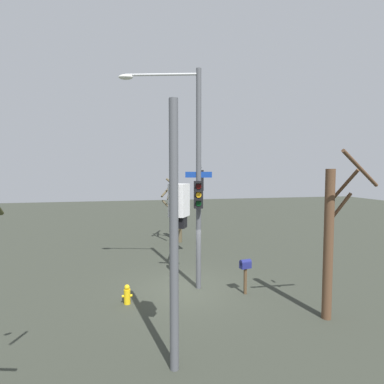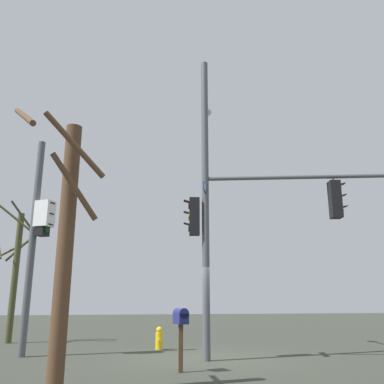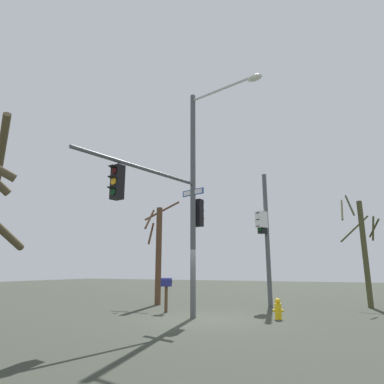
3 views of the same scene
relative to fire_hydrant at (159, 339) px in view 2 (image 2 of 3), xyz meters
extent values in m
plane|color=#33372D|center=(-2.47, -0.99, -0.34)|extent=(80.00, 80.00, 0.00)
cylinder|color=#4C4F54|center=(-2.95, -0.95, 4.18)|extent=(0.21, 0.21, 9.05)
cylinder|color=silver|center=(-1.52, -1.33, 8.48)|extent=(2.90, 0.86, 0.10)
ellipsoid|color=silver|center=(-0.08, -1.72, 8.40)|extent=(0.67, 0.50, 0.20)
cylinder|color=#4C4F54|center=(-3.66, -3.60, 4.78)|extent=(1.53, 5.33, 0.12)
cube|color=black|center=(-3.93, -4.60, 4.08)|extent=(0.42, 0.37, 1.10)
cylinder|color=#2F0403|center=(-3.96, -4.76, 4.42)|extent=(0.22, 0.08, 0.22)
cube|color=black|center=(-3.98, -4.84, 4.54)|extent=(0.24, 0.20, 0.06)
cylinder|color=#F2A814|center=(-3.96, -4.76, 4.08)|extent=(0.22, 0.08, 0.22)
cube|color=black|center=(-3.98, -4.84, 4.20)|extent=(0.24, 0.20, 0.06)
cylinder|color=black|center=(-3.96, -4.76, 3.74)|extent=(0.22, 0.08, 0.22)
cube|color=black|center=(-3.98, -4.84, 3.86)|extent=(0.24, 0.20, 0.06)
cylinder|color=#4C4F54|center=(-3.93, -4.60, 4.71)|extent=(0.04, 0.04, 0.15)
cube|color=black|center=(-2.87, -0.63, 3.63)|extent=(0.41, 0.36, 1.10)
cylinder|color=#2F0403|center=(-2.84, -0.47, 3.97)|extent=(0.22, 0.07, 0.22)
cube|color=black|center=(-2.83, -0.40, 4.09)|extent=(0.23, 0.20, 0.06)
cylinder|color=#F2A814|center=(-2.84, -0.47, 3.63)|extent=(0.22, 0.07, 0.22)
cube|color=black|center=(-2.83, -0.40, 3.75)|extent=(0.23, 0.20, 0.06)
cylinder|color=black|center=(-2.84, -0.47, 3.29)|extent=(0.22, 0.07, 0.22)
cube|color=black|center=(-2.83, -0.40, 3.41)|extent=(0.23, 0.20, 0.06)
cube|color=navy|center=(-2.95, -0.95, 4.43)|extent=(1.06, 0.36, 0.24)
cube|color=white|center=(-2.96, -0.97, 4.43)|extent=(0.96, 0.31, 0.18)
cylinder|color=#4C4F54|center=(-1.11, 4.14, 2.97)|extent=(0.22, 0.22, 6.64)
cube|color=white|center=(-1.29, 3.82, 3.85)|extent=(0.61, 0.64, 0.82)
cube|color=black|center=(-1.27, 3.85, 3.71)|extent=(0.46, 0.43, 1.10)
cylinder|color=#2F0403|center=(-1.35, 3.71, 4.05)|extent=(0.21, 0.13, 0.22)
cube|color=black|center=(-1.39, 3.64, 4.17)|extent=(0.26, 0.24, 0.06)
cylinder|color=#F2A814|center=(-1.35, 3.71, 3.71)|extent=(0.21, 0.13, 0.22)
cube|color=black|center=(-1.39, 3.64, 3.83)|extent=(0.26, 0.24, 0.06)
cylinder|color=black|center=(-1.35, 3.71, 3.37)|extent=(0.21, 0.13, 0.22)
cube|color=black|center=(-1.39, 3.64, 3.49)|extent=(0.26, 0.24, 0.06)
cylinder|color=yellow|center=(0.00, 0.00, -0.07)|extent=(0.24, 0.24, 0.55)
sphere|color=yellow|center=(0.00, 0.00, 0.29)|extent=(0.20, 0.20, 0.20)
cylinder|color=yellow|center=(-0.14, 0.00, -0.04)|extent=(0.10, 0.09, 0.09)
cylinder|color=yellow|center=(0.14, 0.00, -0.04)|extent=(0.10, 0.09, 0.09)
cube|color=#4C3823|center=(-4.64, 0.05, 0.18)|extent=(0.10, 0.10, 1.05)
cube|color=navy|center=(-4.64, 0.05, 0.83)|extent=(0.48, 0.33, 0.24)
cylinder|color=navy|center=(-4.64, 0.05, 0.95)|extent=(0.48, 0.33, 0.24)
cylinder|color=#434528|center=(3.29, 5.45, 2.20)|extent=(0.25, 0.25, 5.08)
cylinder|color=#434528|center=(2.85, 5.31, 4.54)|extent=(0.37, 0.97, 1.21)
cylinder|color=#434528|center=(2.48, 5.47, 4.37)|extent=(0.15, 1.69, 1.33)
cylinder|color=#434528|center=(3.83, 5.64, 3.37)|extent=(0.48, 1.15, 0.81)
cylinder|color=#434528|center=(3.77, 5.48, 3.34)|extent=(0.16, 1.03, 1.11)
cylinder|color=brown|center=(-6.50, 2.59, 2.15)|extent=(0.31, 0.31, 5.00)
cylinder|color=brown|center=(-6.92, 2.47, 3.28)|extent=(0.37, 0.95, 1.23)
cylinder|color=brown|center=(-7.06, 2.51, 4.06)|extent=(0.29, 1.20, 1.21)
cylinder|color=brown|center=(-6.86, 3.49, 4.65)|extent=(1.89, 0.83, 1.12)
camera|label=1|loc=(0.06, 11.47, 4.58)|focal=29.04mm
camera|label=2|loc=(-14.64, 1.75, 1.23)|focal=38.86mm
camera|label=3|loc=(2.36, -12.89, 1.43)|focal=31.24mm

